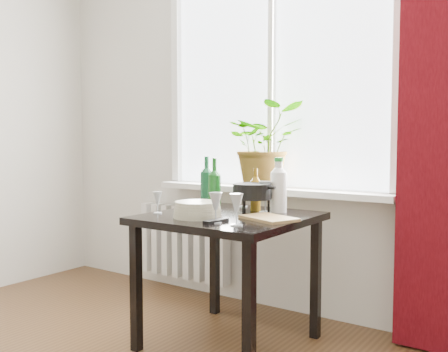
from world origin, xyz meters
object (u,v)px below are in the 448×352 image
Objects in this scene: radiator at (184,242)px; wineglass_back_left at (243,195)px; wine_bottle_left at (207,182)px; cutting_board at (269,218)px; tv_remote at (216,221)px; plate_stack at (197,210)px; wineglass_front_right at (216,207)px; wine_bottle_right at (215,184)px; wineglass_front_left at (158,202)px; bottle_amber at (256,189)px; wineglass_far_right at (236,209)px; wineglass_back_center at (265,196)px; table at (229,231)px; cleaning_bottle at (279,184)px; fondue_pot at (252,198)px; potted_plant at (265,145)px.

radiator is 0.91m from wineglass_back_left.
cutting_board is (0.54, -0.17, -0.16)m from wine_bottle_left.
wineglass_back_left is at bearing 117.21° from tv_remote.
wineglass_front_right is at bearing -25.90° from plate_stack.
wineglass_back_left is at bearing 81.42° from wine_bottle_right.
wineglass_front_right is 1.24× the size of wineglass_front_left.
bottle_amber is (0.30, 0.08, -0.04)m from wine_bottle_left.
wineglass_far_right is 1.04× the size of wineglass_back_left.
wineglass_back_center is (0.02, 0.46, 0.01)m from wineglass_front_right.
wineglass_back_left reaches higher than radiator.
table is 5.52× the size of wineglass_back_left.
plate_stack is at bearing -73.98° from wine_bottle_right.
table is at bearing 65.71° from plate_stack.
cleaning_bottle reaches higher than bottle_amber.
wineglass_front_right is at bearing -54.27° from tv_remote.
wineglass_back_left is at bearing 64.98° from wineglass_front_left.
radiator is 2.53× the size of wine_bottle_right.
wineglass_front_left is 0.44× the size of cutting_board.
cutting_board is (0.19, -0.14, -0.08)m from fondue_pot.
wine_bottle_left is 2.03× the size of wineglass_far_right.
wineglass_back_left is 0.58× the size of plate_stack.
wine_bottle_right is 1.24× the size of bottle_amber.
wineglass_far_right is (0.20, -0.50, -0.05)m from bottle_amber.
table is at bearing 28.16° from wineglass_front_left.
cutting_board is (0.63, 0.17, -0.06)m from wineglass_front_left.
wineglass_far_right is (1.08, -0.90, 0.44)m from radiator.
radiator is at bearing 143.62° from tv_remote.
wine_bottle_right is 0.53m from wineglass_far_right.
wineglass_front_left is 0.85× the size of tv_remote.
wineglass_back_center is 0.27m from cutting_board.
wineglass_far_right is at bearing -59.63° from wineglass_back_left.
wineglass_back_center is at bearing 60.54° from plate_stack.
potted_plant is 0.50m from cleaning_bottle.
tv_remote is (0.21, -0.85, -0.38)m from potted_plant.
radiator is at bearing 140.44° from wine_bottle_left.
bottle_amber is 0.12m from fondue_pot.
fondue_pot is 1.69× the size of tv_remote.
wine_bottle_right is 0.26m from wineglass_back_left.
wineglass_back_center is at bearing 5.95° from wine_bottle_left.
potted_plant is 2.15× the size of plate_stack.
potted_plant is 4.45× the size of wineglass_front_left.
fondue_pot is (-0.05, -0.07, -0.01)m from wineglass_back_center.
wine_bottle_right reaches higher than radiator.
wineglass_front_right is at bearing -98.28° from cleaning_bottle.
wineglass_front_right is 0.13m from wineglass_far_right.
potted_plant is 3.67× the size of wineglass_back_left.
wineglass_far_right reaches higher than plate_stack.
potted_plant is 0.81m from cutting_board.
fondue_pot is (0.34, -0.03, -0.08)m from wine_bottle_left.
potted_plant is 0.55m from wineglass_back_center.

